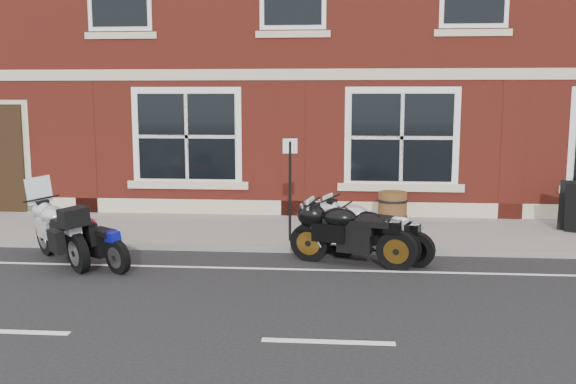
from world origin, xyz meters
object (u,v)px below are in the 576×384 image
Objects in this scene: moto_touring_silver at (61,229)px; moto_sport_red at (95,239)px; moto_sport_black at (350,232)px; moto_naked_black at (377,233)px; barrel_planter at (392,208)px; parking_sign at (290,182)px; moto_sport_silver at (363,228)px.

moto_sport_red is (0.70, -0.21, -0.11)m from moto_touring_silver.
moto_touring_silver is 5.07m from moto_sport_black.
moto_naked_black is (4.84, 0.73, 0.04)m from moto_sport_red.
moto_sport_red and barrel_planter have the same top height.
moto_touring_silver is 6.85m from barrel_planter.
moto_sport_black is at bearing -62.74° from parking_sign.
moto_sport_red is 0.80× the size of moto_sport_silver.
moto_touring_silver reaches higher than moto_naked_black.
moto_sport_silver is 1.77m from parking_sign.
moto_sport_silver reaches higher than moto_naked_black.
barrel_planter is (5.33, 3.47, -0.00)m from moto_sport_red.
barrel_planter is at bearing 14.32° from moto_naked_black.
moto_sport_silver is at bearing -10.21° from moto_sport_black.
moto_touring_silver reaches higher than moto_sport_red.
moto_touring_silver is at bearing -151.57° from barrel_planter.
moto_sport_silver is at bearing -105.65° from barrel_planter.
barrel_planter is 2.83m from parking_sign.
moto_sport_black is 1.86m from parking_sign.
moto_sport_black is 0.55m from moto_naked_black.
moto_sport_black is 0.50m from moto_sport_silver.
moto_naked_black is 0.95× the size of parking_sign.
moto_touring_silver is 5.35m from moto_sport_silver.
parking_sign is at bearing -24.87° from moto_sport_red.
moto_sport_silver is at bearing -36.43° from moto_touring_silver.
moto_sport_black is 3.02× the size of barrel_planter.
moto_sport_red is at bearing 131.67° from moto_sport_silver.
moto_naked_black is 2.60× the size of barrel_planter.
moto_sport_black is at bearing -177.52° from moto_sport_silver.
moto_sport_silver is 2.71× the size of barrel_planter.
parking_sign reaches higher than moto_touring_silver.
parking_sign is (-1.63, 1.02, 0.75)m from moto_naked_black.
moto_sport_black is (5.06, 0.25, -0.01)m from moto_touring_silver.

